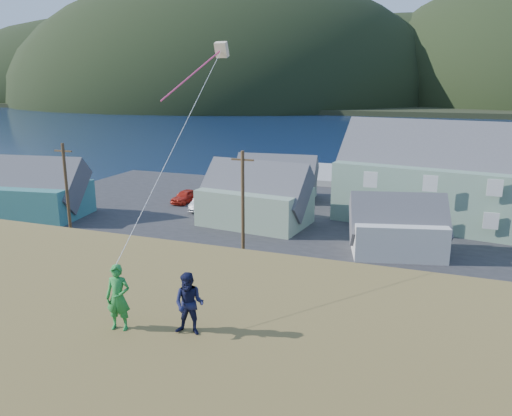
% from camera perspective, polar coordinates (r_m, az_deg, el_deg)
% --- Properties ---
extents(ground, '(900.00, 900.00, 0.00)m').
position_cam_1_polar(ground, '(32.99, 4.83, -9.64)').
color(ground, '#0A1638').
rests_on(ground, ground).
extents(grass_strip, '(110.00, 8.00, 0.10)m').
position_cam_1_polar(grass_strip, '(31.22, 3.82, -10.96)').
color(grass_strip, '#4C3D19').
rests_on(grass_strip, ground).
extents(waterfront_lot, '(72.00, 36.00, 0.12)m').
position_cam_1_polar(waterfront_lot, '(48.63, 10.26, -1.79)').
color(waterfront_lot, '#28282B').
rests_on(waterfront_lot, ground).
extents(wharf, '(26.00, 14.00, 0.90)m').
position_cam_1_polar(wharf, '(71.66, 8.88, 3.77)').
color(wharf, gray).
rests_on(wharf, ground).
extents(far_shore, '(900.00, 320.00, 2.00)m').
position_cam_1_polar(far_shore, '(359.41, 19.52, 11.56)').
color(far_shore, black).
rests_on(far_shore, ground).
extents(far_hills, '(760.00, 265.00, 143.00)m').
position_cam_1_polar(far_hills, '(309.94, 25.98, 10.82)').
color(far_hills, black).
rests_on(far_hills, ground).
extents(shed_teal, '(10.21, 7.89, 7.40)m').
position_cam_1_polar(shed_teal, '(54.18, -23.75, 1.80)').
color(shed_teal, '#2D6961').
rests_on(shed_teal, waterfront_lot).
extents(shed_palegreen_near, '(10.73, 7.43, 7.35)m').
position_cam_1_polar(shed_palegreen_near, '(47.02, -0.09, 1.29)').
color(shed_palegreen_near, gray).
rests_on(shed_palegreen_near, waterfront_lot).
extents(shed_white, '(8.35, 6.52, 5.88)m').
position_cam_1_polar(shed_white, '(40.59, 15.91, -2.10)').
color(shed_white, silver).
rests_on(shed_white, waterfront_lot).
extents(shed_palegreen_far, '(9.78, 6.13, 6.28)m').
position_cam_1_polar(shed_palegreen_far, '(57.66, 2.26, 3.37)').
color(shed_palegreen_far, slate).
rests_on(shed_palegreen_far, waterfront_lot).
extents(utility_poles, '(33.60, 0.24, 9.15)m').
position_cam_1_polar(utility_poles, '(33.63, 0.95, -0.89)').
color(utility_poles, '#47331E').
rests_on(utility_poles, waterfront_lot).
extents(parked_cars, '(23.69, 12.12, 1.58)m').
position_cam_1_polar(parked_cars, '(54.97, 1.85, 1.17)').
color(parked_cars, black).
rests_on(parked_cars, waterfront_lot).
extents(kite_flyer_green, '(0.70, 0.54, 1.73)m').
position_cam_1_polar(kite_flyer_green, '(13.25, -15.48, -9.83)').
color(kite_flyer_green, '#238032').
rests_on(kite_flyer_green, hillside).
extents(kite_flyer_navy, '(0.86, 0.71, 1.61)m').
position_cam_1_polar(kite_flyer_navy, '(12.69, -7.64, -10.81)').
color(kite_flyer_navy, '#15183A').
rests_on(kite_flyer_navy, hillside).
extents(kite_rig, '(0.97, 4.27, 9.85)m').
position_cam_1_polar(kite_rig, '(19.25, -4.59, 16.95)').
color(kite_rig, beige).
rests_on(kite_rig, ground).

